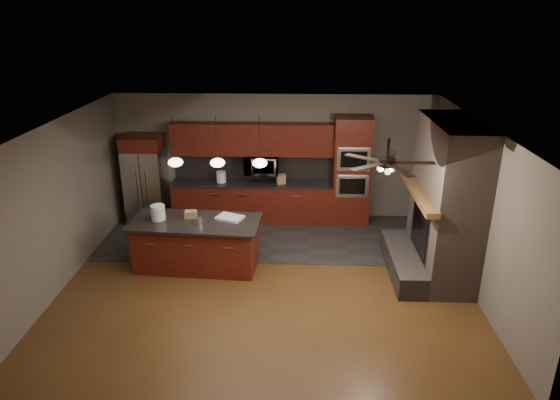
{
  "coord_description": "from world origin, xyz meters",
  "views": [
    {
      "loc": [
        0.49,
        -7.72,
        4.54
      ],
      "look_at": [
        0.21,
        0.6,
        1.31
      ],
      "focal_mm": 32.0,
      "sensor_mm": 36.0,
      "label": 1
    }
  ],
  "objects_px": {
    "paint_tray": "(230,218)",
    "microwave": "(261,165)",
    "oven_tower": "(351,171)",
    "cardboard_box": "(191,214)",
    "kitchen_island": "(197,244)",
    "counter_bucket": "(221,177)",
    "paint_can": "(199,221)",
    "refrigerator": "(146,179)",
    "white_bucket": "(158,212)",
    "counter_box": "(281,179)"
  },
  "relations": [
    {
      "from": "microwave",
      "to": "paint_tray",
      "type": "xyz_separation_m",
      "value": [
        -0.43,
        -2.14,
        -0.36
      ]
    },
    {
      "from": "cardboard_box",
      "to": "counter_box",
      "type": "relative_size",
      "value": 0.99
    },
    {
      "from": "white_bucket",
      "to": "counter_bucket",
      "type": "height_order",
      "value": "white_bucket"
    },
    {
      "from": "refrigerator",
      "to": "counter_bucket",
      "type": "height_order",
      "value": "refrigerator"
    },
    {
      "from": "oven_tower",
      "to": "kitchen_island",
      "type": "xyz_separation_m",
      "value": [
        -3.02,
        -2.2,
        -0.73
      ]
    },
    {
      "from": "oven_tower",
      "to": "counter_bucket",
      "type": "relative_size",
      "value": 9.85
    },
    {
      "from": "microwave",
      "to": "cardboard_box",
      "type": "relative_size",
      "value": 3.51
    },
    {
      "from": "microwave",
      "to": "counter_bucket",
      "type": "bearing_deg",
      "value": -176.79
    },
    {
      "from": "refrigerator",
      "to": "oven_tower",
      "type": "bearing_deg",
      "value": 0.93
    },
    {
      "from": "white_bucket",
      "to": "counter_bucket",
      "type": "relative_size",
      "value": 1.14
    },
    {
      "from": "oven_tower",
      "to": "refrigerator",
      "type": "bearing_deg",
      "value": -179.07
    },
    {
      "from": "kitchen_island",
      "to": "white_bucket",
      "type": "height_order",
      "value": "white_bucket"
    },
    {
      "from": "oven_tower",
      "to": "paint_can",
      "type": "xyz_separation_m",
      "value": [
        -2.94,
        -2.32,
        -0.22
      ]
    },
    {
      "from": "refrigerator",
      "to": "white_bucket",
      "type": "distance_m",
      "value": 2.24
    },
    {
      "from": "kitchen_island",
      "to": "paint_tray",
      "type": "bearing_deg",
      "value": 15.57
    },
    {
      "from": "refrigerator",
      "to": "counter_box",
      "type": "bearing_deg",
      "value": 0.6
    },
    {
      "from": "microwave",
      "to": "paint_tray",
      "type": "bearing_deg",
      "value": -101.42
    },
    {
      "from": "microwave",
      "to": "cardboard_box",
      "type": "distance_m",
      "value": 2.43
    },
    {
      "from": "kitchen_island",
      "to": "paint_tray",
      "type": "distance_m",
      "value": 0.79
    },
    {
      "from": "microwave",
      "to": "cardboard_box",
      "type": "bearing_deg",
      "value": -118.7
    },
    {
      "from": "oven_tower",
      "to": "kitchen_island",
      "type": "height_order",
      "value": "oven_tower"
    },
    {
      "from": "microwave",
      "to": "paint_can",
      "type": "relative_size",
      "value": 4.73
    },
    {
      "from": "cardboard_box",
      "to": "counter_bucket",
      "type": "relative_size",
      "value": 0.86
    },
    {
      "from": "paint_can",
      "to": "cardboard_box",
      "type": "relative_size",
      "value": 0.74
    },
    {
      "from": "cardboard_box",
      "to": "paint_can",
      "type": "bearing_deg",
      "value": -55.58
    },
    {
      "from": "paint_can",
      "to": "counter_box",
      "type": "distance_m",
      "value": 2.67
    },
    {
      "from": "cardboard_box",
      "to": "counter_bucket",
      "type": "height_order",
      "value": "counter_bucket"
    },
    {
      "from": "paint_tray",
      "to": "counter_box",
      "type": "height_order",
      "value": "counter_box"
    },
    {
      "from": "white_bucket",
      "to": "paint_tray",
      "type": "bearing_deg",
      "value": 3.45
    },
    {
      "from": "white_bucket",
      "to": "paint_tray",
      "type": "height_order",
      "value": "white_bucket"
    },
    {
      "from": "counter_bucket",
      "to": "counter_box",
      "type": "xyz_separation_m",
      "value": [
        1.33,
        -0.05,
        -0.02
      ]
    },
    {
      "from": "paint_can",
      "to": "counter_bucket",
      "type": "height_order",
      "value": "counter_bucket"
    },
    {
      "from": "paint_can",
      "to": "counter_box",
      "type": "height_order",
      "value": "counter_box"
    },
    {
      "from": "oven_tower",
      "to": "white_bucket",
      "type": "relative_size",
      "value": 8.62
    },
    {
      "from": "kitchen_island",
      "to": "counter_bucket",
      "type": "relative_size",
      "value": 9.95
    },
    {
      "from": "paint_can",
      "to": "paint_tray",
      "type": "height_order",
      "value": "paint_can"
    },
    {
      "from": "oven_tower",
      "to": "cardboard_box",
      "type": "height_order",
      "value": "oven_tower"
    },
    {
      "from": "oven_tower",
      "to": "kitchen_island",
      "type": "distance_m",
      "value": 3.81
    },
    {
      "from": "oven_tower",
      "to": "paint_tray",
      "type": "relative_size",
      "value": 5.19
    },
    {
      "from": "counter_box",
      "to": "cardboard_box",
      "type": "bearing_deg",
      "value": -144.99
    },
    {
      "from": "kitchen_island",
      "to": "counter_bucket",
      "type": "xyz_separation_m",
      "value": [
        0.16,
        2.21,
        0.56
      ]
    },
    {
      "from": "oven_tower",
      "to": "microwave",
      "type": "xyz_separation_m",
      "value": [
        -1.98,
        0.06,
        0.11
      ]
    },
    {
      "from": "paint_can",
      "to": "cardboard_box",
      "type": "xyz_separation_m",
      "value": [
        -0.19,
        0.27,
        0.01
      ]
    },
    {
      "from": "paint_tray",
      "to": "cardboard_box",
      "type": "relative_size",
      "value": 2.2
    },
    {
      "from": "kitchen_island",
      "to": "refrigerator",
      "type": "bearing_deg",
      "value": 129.53
    },
    {
      "from": "white_bucket",
      "to": "cardboard_box",
      "type": "height_order",
      "value": "white_bucket"
    },
    {
      "from": "paint_can",
      "to": "paint_tray",
      "type": "distance_m",
      "value": 0.58
    },
    {
      "from": "microwave",
      "to": "refrigerator",
      "type": "relative_size",
      "value": 0.37
    },
    {
      "from": "paint_tray",
      "to": "microwave",
      "type": "bearing_deg",
      "value": 101.07
    },
    {
      "from": "microwave",
      "to": "refrigerator",
      "type": "height_order",
      "value": "refrigerator"
    }
  ]
}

